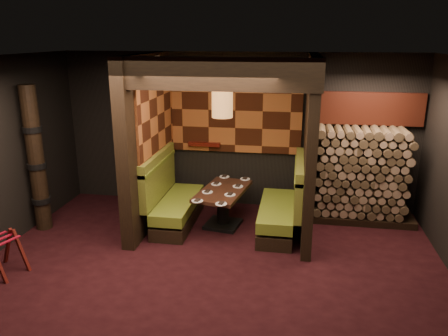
% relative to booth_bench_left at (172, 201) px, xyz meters
% --- Properties ---
extents(floor, '(6.50, 5.50, 0.02)m').
position_rel_booth_bench_left_xyz_m(floor, '(0.96, -1.65, -0.41)').
color(floor, black).
rests_on(floor, ground).
extents(ceiling, '(6.50, 5.50, 0.02)m').
position_rel_booth_bench_left_xyz_m(ceiling, '(0.96, -1.65, 2.46)').
color(ceiling, black).
rests_on(ceiling, ground).
extents(wall_back, '(6.50, 0.02, 2.85)m').
position_rel_booth_bench_left_xyz_m(wall_back, '(0.96, 1.11, 1.02)').
color(wall_back, black).
rests_on(wall_back, ground).
extents(wall_front, '(6.50, 0.02, 2.85)m').
position_rel_booth_bench_left_xyz_m(wall_front, '(0.96, -4.41, 1.02)').
color(wall_front, black).
rests_on(wall_front, ground).
extents(partition_left, '(0.20, 2.20, 2.85)m').
position_rel_booth_bench_left_xyz_m(partition_left, '(-0.39, -0.00, 1.02)').
color(partition_left, black).
rests_on(partition_left, floor).
extents(partition_right, '(0.15, 2.10, 2.85)m').
position_rel_booth_bench_left_xyz_m(partition_right, '(2.26, 0.05, 1.02)').
color(partition_right, black).
rests_on(partition_right, floor).
extents(header_beam, '(2.85, 0.18, 0.44)m').
position_rel_booth_bench_left_xyz_m(header_beam, '(0.94, -0.95, 2.23)').
color(header_beam, black).
rests_on(header_beam, partition_left).
extents(tapa_back_panel, '(2.40, 0.06, 1.55)m').
position_rel_booth_bench_left_xyz_m(tapa_back_panel, '(0.94, 1.06, 1.42)').
color(tapa_back_panel, '#A75828').
rests_on(tapa_back_panel, wall_back).
extents(tapa_side_panel, '(0.04, 1.85, 1.45)m').
position_rel_booth_bench_left_xyz_m(tapa_side_panel, '(-0.27, 0.17, 1.45)').
color(tapa_side_panel, '#A75828').
rests_on(tapa_side_panel, partition_left).
extents(lacquer_shelf, '(0.60, 0.12, 0.07)m').
position_rel_booth_bench_left_xyz_m(lacquer_shelf, '(0.36, 1.00, 0.78)').
color(lacquer_shelf, '#50110B').
rests_on(lacquer_shelf, wall_back).
extents(booth_bench_left, '(0.68, 1.60, 1.14)m').
position_rel_booth_bench_left_xyz_m(booth_bench_left, '(0.00, 0.00, 0.00)').
color(booth_bench_left, black).
rests_on(booth_bench_left, floor).
extents(booth_bench_right, '(0.68, 1.60, 1.14)m').
position_rel_booth_bench_left_xyz_m(booth_bench_right, '(1.89, 0.00, 0.00)').
color(booth_bench_right, black).
rests_on(booth_bench_right, floor).
extents(dining_table, '(0.87, 1.34, 0.66)m').
position_rel_booth_bench_left_xyz_m(dining_table, '(0.88, 0.03, 0.03)').
color(dining_table, black).
rests_on(dining_table, floor).
extents(place_settings, '(0.78, 1.51, 0.03)m').
position_rel_booth_bench_left_xyz_m(place_settings, '(0.88, 0.03, 0.27)').
color(place_settings, white).
rests_on(place_settings, dining_table).
extents(pendant_lamp, '(0.33, 0.33, 0.97)m').
position_rel_booth_bench_left_xyz_m(pendant_lamp, '(0.88, -0.02, 1.71)').
color(pendant_lamp, '#A86C34').
rests_on(pendant_lamp, ceiling).
extents(luggage_rack, '(0.66, 0.56, 0.62)m').
position_rel_booth_bench_left_xyz_m(luggage_rack, '(-1.81, -1.98, -0.09)').
color(luggage_rack, '#480F0B').
rests_on(luggage_rack, floor).
extents(totem_column, '(0.31, 0.31, 2.40)m').
position_rel_booth_bench_left_xyz_m(totem_column, '(-2.09, -0.55, 0.79)').
color(totem_column, black).
rests_on(totem_column, floor).
extents(firewood_stack, '(1.73, 0.70, 1.64)m').
position_rel_booth_bench_left_xyz_m(firewood_stack, '(3.25, 0.70, 0.42)').
color(firewood_stack, black).
rests_on(firewood_stack, floor).
extents(mosaic_header, '(1.83, 0.10, 0.56)m').
position_rel_booth_bench_left_xyz_m(mosaic_header, '(3.25, 1.03, 1.52)').
color(mosaic_header, maroon).
rests_on(mosaic_header, wall_back).
extents(bay_front_post, '(0.08, 0.08, 2.85)m').
position_rel_booth_bench_left_xyz_m(bay_front_post, '(2.35, 0.31, 1.02)').
color(bay_front_post, black).
rests_on(bay_front_post, floor).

